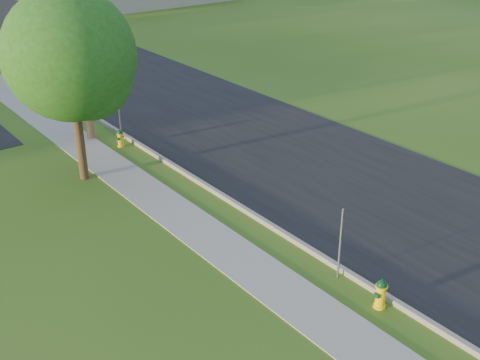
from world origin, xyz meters
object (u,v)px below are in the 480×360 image
at_px(tree_verge, 74,60).
at_px(hydrant_near, 381,294).
at_px(utility_pole_mid, 77,12).
at_px(hydrant_far, 28,77).
at_px(hydrant_mid, 120,138).

relative_size(tree_verge, hydrant_near, 8.01).
relative_size(utility_pole_mid, tree_verge, 1.52).
bearing_deg(hydrant_far, hydrant_mid, -90.80).
bearing_deg(tree_verge, utility_pole_mid, 63.25).
relative_size(utility_pole_mid, hydrant_far, 12.46).
xyz_separation_m(tree_verge, hydrant_near, (2.43, -10.92, -3.75)).
xyz_separation_m(utility_pole_mid, hydrant_far, (0.68, 8.77, -4.57)).
distance_m(hydrant_near, hydrant_mid, 12.76).
bearing_deg(hydrant_far, hydrant_near, -89.87).
distance_m(utility_pole_mid, tree_verge, 3.85).
xyz_separation_m(utility_pole_mid, tree_verge, (-1.69, -3.36, -0.82)).
bearing_deg(hydrant_near, tree_verge, 102.55).
relative_size(tree_verge, hydrant_mid, 8.98).
height_order(utility_pole_mid, tree_verge, utility_pole_mid).
distance_m(tree_verge, hydrant_mid, 4.77).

